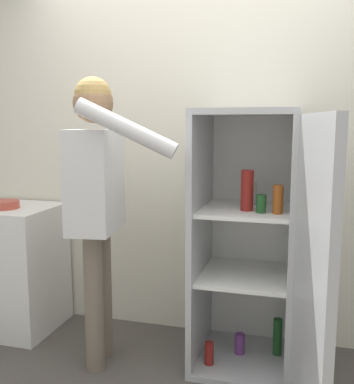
# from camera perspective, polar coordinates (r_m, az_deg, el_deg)

# --- Properties ---
(wall_back) EXTENTS (7.00, 0.06, 2.55)m
(wall_back) POSITION_cam_1_polar(r_m,az_deg,el_deg) (3.10, 3.99, 4.87)
(wall_back) COLOR silver
(wall_back) RESTS_ON ground_plane
(refrigerator) EXTENTS (0.76, 1.22, 1.56)m
(refrigerator) POSITION_cam_1_polar(r_m,az_deg,el_deg) (2.68, 10.27, -6.65)
(refrigerator) COLOR #B7BABC
(refrigerator) RESTS_ON ground_plane
(person) EXTENTS (0.72, 0.58, 1.75)m
(person) POSITION_cam_1_polar(r_m,az_deg,el_deg) (2.70, -10.12, 0.77)
(person) COLOR #726656
(person) RESTS_ON ground_plane
(counter) EXTENTS (0.65, 0.56, 0.90)m
(counter) POSITION_cam_1_polar(r_m,az_deg,el_deg) (3.51, -20.29, -8.95)
(counter) COLOR white
(counter) RESTS_ON ground_plane
(bowl) EXTENTS (0.21, 0.21, 0.05)m
(bowl) POSITION_cam_1_polar(r_m,az_deg,el_deg) (3.34, -21.12, -1.50)
(bowl) COLOR #B24738
(bowl) RESTS_ON counter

